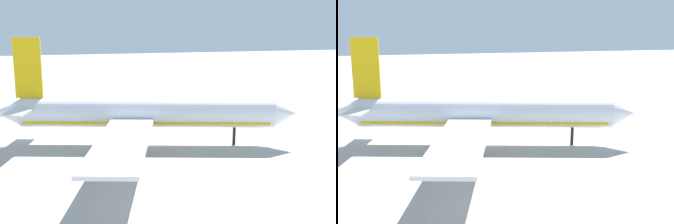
{
  "view_description": "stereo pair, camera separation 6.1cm",
  "coord_description": "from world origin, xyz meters",
  "views": [
    {
      "loc": [
        -19.99,
        -87.03,
        26.12
      ],
      "look_at": [
        5.98,
        3.74,
        6.28
      ],
      "focal_mm": 44.17,
      "sensor_mm": 36.0,
      "label": 1
    },
    {
      "loc": [
        -19.93,
        -87.04,
        26.12
      ],
      "look_at": [
        5.98,
        3.74,
        6.28
      ],
      "focal_mm": 44.17,
      "sensor_mm": 36.0,
      "label": 2
    }
  ],
  "objects": [
    {
      "name": "airliner",
      "position": [
        -1.17,
        0.44,
        7.05
      ],
      "size": [
        65.97,
        74.85,
        23.69
      ],
      "color": "white",
      "rests_on": "ground"
    },
    {
      "name": "traffic_cone_0",
      "position": [
        24.51,
        35.3,
        0.28
      ],
      "size": [
        0.36,
        0.36,
        0.55
      ],
      "primitive_type": "cone",
      "color": "orange",
      "rests_on": "ground"
    },
    {
      "name": "ground_plane",
      "position": [
        0.0,
        0.0,
        0.0
      ],
      "size": [
        600.0,
        600.0,
        0.0
      ],
      "primitive_type": "plane",
      "color": "#ADA8A0"
    }
  ]
}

